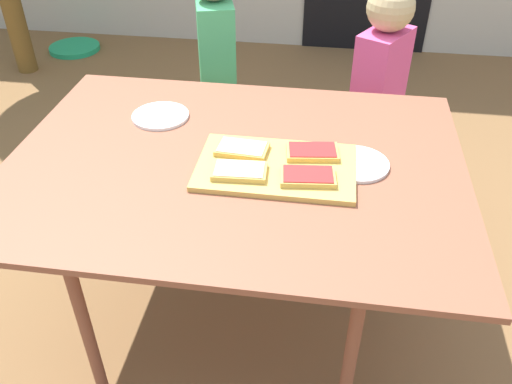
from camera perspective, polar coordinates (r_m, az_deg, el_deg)
The scene contains 12 objects.
ground_plane at distance 2.02m, azimuth -1.77°, elevation -13.88°, with size 16.00×16.00×0.00m, color brown.
dining_table at distance 1.57m, azimuth -2.22°, elevation 1.70°, with size 1.31×0.98×0.72m.
cutting_board at distance 1.49m, azimuth 2.16°, elevation 2.65°, with size 0.44×0.28×0.02m, color gold.
pizza_slice_far_right at distance 1.53m, azimuth 6.02°, elevation 4.28°, with size 0.16×0.11×0.02m.
pizza_slice_near_left at distance 1.45m, azimuth -1.76°, elevation 2.25°, with size 0.15×0.10×0.02m.
pizza_slice_far_left at distance 1.54m, azimuth -1.50°, elevation 4.60°, with size 0.15×0.10×0.02m.
pizza_slice_near_right at distance 1.43m, azimuth 5.54°, elevation 1.67°, with size 0.16×0.10×0.02m.
plate_white_right at distance 1.54m, azimuth 10.64°, elevation 2.96°, with size 0.18×0.18×0.01m, color white.
plate_white_left at distance 1.78m, azimuth -10.13°, elevation 7.99°, with size 0.18×0.18×0.01m, color white.
child_left at distance 2.29m, azimuth -4.13°, elevation 12.14°, with size 0.20×0.27×1.08m.
child_right at distance 2.29m, azimuth 12.91°, elevation 10.60°, with size 0.24×0.28×1.01m.
garden_hose_coil at distance 4.41m, azimuth -18.75°, elevation 14.32°, with size 0.37×0.37×0.03m, color #1FA165.
Camera 1 is at (0.25, -1.26, 1.57)m, focal length 37.57 mm.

